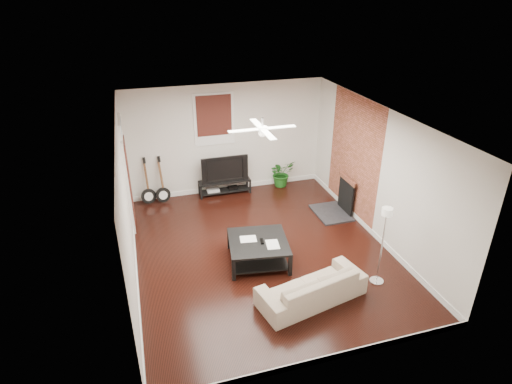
{
  "coord_description": "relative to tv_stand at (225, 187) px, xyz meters",
  "views": [
    {
      "loc": [
        -2.19,
        -6.93,
        4.94
      ],
      "look_at": [
        0.0,
        0.4,
        1.15
      ],
      "focal_mm": 29.71,
      "sensor_mm": 36.0,
      "label": 1
    }
  ],
  "objects": [
    {
      "name": "fireplace",
      "position": [
        2.34,
        -1.78,
        0.27
      ],
      "size": [
        0.8,
        1.1,
        0.92
      ],
      "primitive_type": "cube",
      "color": "black",
      "rests_on": "floor"
    },
    {
      "name": "guitar_left",
      "position": [
        -1.93,
        -0.03,
        0.41
      ],
      "size": [
        0.4,
        0.3,
        1.19
      ],
      "primitive_type": null,
      "rotation": [
        0.0,
        0.0,
        0.12
      ],
      "color": "black",
      "rests_on": "floor"
    },
    {
      "name": "ceiling_fan",
      "position": [
        0.14,
        -2.78,
        2.41
      ],
      "size": [
        1.24,
        1.24,
        0.32
      ],
      "primitive_type": null,
      "color": "white",
      "rests_on": "ceiling"
    },
    {
      "name": "window_back",
      "position": [
        -0.16,
        0.19,
        1.76
      ],
      "size": [
        1.0,
        0.06,
        1.3
      ],
      "primitive_type": "cube",
      "color": "#39120F",
      "rests_on": "wall_back"
    },
    {
      "name": "brick_accent",
      "position": [
        2.63,
        -1.78,
        1.21
      ],
      "size": [
        0.02,
        2.2,
        2.8
      ],
      "primitive_type": "cube",
      "color": "brown",
      "rests_on": "floor"
    },
    {
      "name": "potted_plant",
      "position": [
        1.57,
        0.04,
        0.18
      ],
      "size": [
        0.78,
        0.72,
        0.73
      ],
      "primitive_type": "imported",
      "rotation": [
        0.0,
        0.0,
        0.26
      ],
      "color": "#1D5F1B",
      "rests_on": "floor"
    },
    {
      "name": "tv",
      "position": [
        0.0,
        0.02,
        0.53
      ],
      "size": [
        1.19,
        0.16,
        0.69
      ],
      "primitive_type": "imported",
      "color": "black",
      "rests_on": "tv_stand"
    },
    {
      "name": "door_left",
      "position": [
        -2.32,
        -0.88,
        1.06
      ],
      "size": [
        0.08,
        1.0,
        2.5
      ],
      "primitive_type": "cube",
      "color": "white",
      "rests_on": "wall_left"
    },
    {
      "name": "room",
      "position": [
        0.14,
        -2.78,
        1.21
      ],
      "size": [
        5.01,
        6.01,
        2.81
      ],
      "color": "black",
      "rests_on": "ground"
    },
    {
      "name": "guitar_right",
      "position": [
        -1.58,
        -0.06,
        0.41
      ],
      "size": [
        0.42,
        0.33,
        1.19
      ],
      "primitive_type": null,
      "rotation": [
        0.0,
        0.0,
        0.22
      ],
      "color": "black",
      "rests_on": "floor"
    },
    {
      "name": "tv_stand",
      "position": [
        0.0,
        0.0,
        0.0
      ],
      "size": [
        1.33,
        0.36,
        0.37
      ],
      "primitive_type": "cube",
      "color": "black",
      "rests_on": "floor"
    },
    {
      "name": "coffee_table",
      "position": [
        -0.04,
        -3.11,
        0.05
      ],
      "size": [
        1.28,
        1.28,
        0.47
      ],
      "primitive_type": "cube",
      "rotation": [
        0.0,
        0.0,
        -0.15
      ],
      "color": "black",
      "rests_on": "floor"
    },
    {
      "name": "floor_lamp",
      "position": [
        1.86,
        -4.35,
        0.59
      ],
      "size": [
        0.3,
        0.3,
        1.55
      ],
      "primitive_type": null,
      "rotation": [
        0.0,
        0.0,
        0.22
      ],
      "color": "white",
      "rests_on": "floor"
    },
    {
      "name": "sofa",
      "position": [
        0.51,
        -4.45,
        0.09
      ],
      "size": [
        2.01,
        1.14,
        0.55
      ],
      "primitive_type": "imported",
      "rotation": [
        0.0,
        0.0,
        3.36
      ],
      "color": "#BEA68E",
      "rests_on": "floor"
    }
  ]
}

